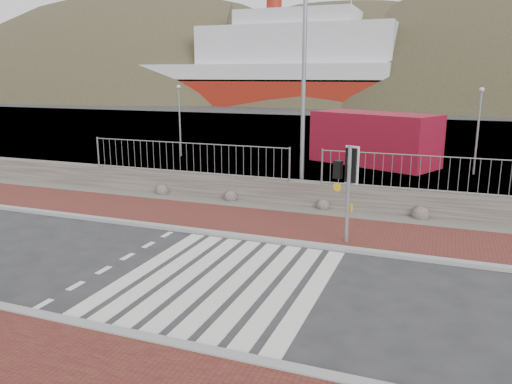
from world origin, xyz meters
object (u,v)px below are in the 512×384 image
at_px(ferry, 258,71).
at_px(shipping_container, 374,139).
at_px(traffic_signal_far, 348,174).
at_px(streetlight, 308,66).

bearing_deg(ferry, shipping_container, -63.17).
bearing_deg(traffic_signal_far, streetlight, -43.75).
distance_m(traffic_signal_far, streetlight, 5.90).
bearing_deg(ferry, traffic_signal_far, -67.37).
distance_m(ferry, streetlight, 64.63).
bearing_deg(traffic_signal_far, shipping_container, -67.35).
relative_size(ferry, streetlight, 5.63).
bearing_deg(streetlight, traffic_signal_far, -44.03).
height_order(streetlight, shipping_container, streetlight).
bearing_deg(ferry, streetlight, -67.82).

